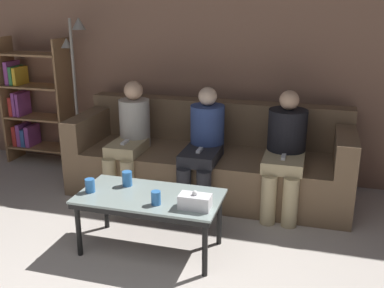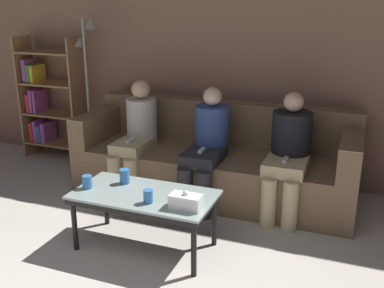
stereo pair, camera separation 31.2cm
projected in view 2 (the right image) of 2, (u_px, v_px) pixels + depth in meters
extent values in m
cube|color=#8C6651|center=(233.00, 54.00, 4.55)|extent=(12.00, 0.06, 2.60)
cube|color=brown|center=(213.00, 173.00, 4.36)|extent=(2.66, 0.90, 0.43)
cube|color=brown|center=(225.00, 122.00, 4.54)|extent=(2.66, 0.20, 0.42)
cube|color=brown|center=(101.00, 124.00, 4.68)|extent=(0.18, 0.90, 0.30)
cube|color=brown|center=(351.00, 152.00, 3.83)|extent=(0.18, 0.90, 0.30)
cube|color=#8C9E99|center=(144.00, 195.00, 3.34)|extent=(1.06, 0.55, 0.02)
cube|color=black|center=(144.00, 198.00, 3.35)|extent=(1.04, 0.53, 0.04)
cylinder|color=black|center=(75.00, 226.00, 3.38)|extent=(0.04, 0.04, 0.39)
cylinder|color=black|center=(194.00, 251.00, 3.05)|extent=(0.04, 0.04, 0.39)
cylinder|color=black|center=(106.00, 202.00, 3.77)|extent=(0.04, 0.04, 0.39)
cylinder|color=black|center=(214.00, 222.00, 3.45)|extent=(0.04, 0.04, 0.39)
cylinder|color=#3372BF|center=(125.00, 176.00, 3.50)|extent=(0.08, 0.08, 0.12)
cylinder|color=#3372BF|center=(87.00, 182.00, 3.41)|extent=(0.07, 0.07, 0.10)
cylinder|color=#3372BF|center=(148.00, 196.00, 3.17)|extent=(0.07, 0.07, 0.10)
cube|color=white|center=(186.00, 202.00, 3.09)|extent=(0.22, 0.12, 0.10)
sphere|color=white|center=(186.00, 193.00, 3.07)|extent=(0.04, 0.04, 0.04)
cube|color=#9E754C|center=(28.00, 97.00, 5.37)|extent=(0.02, 0.32, 1.43)
cube|color=#9E754C|center=(79.00, 101.00, 5.12)|extent=(0.02, 0.32, 1.43)
cube|color=#9E754C|center=(57.00, 143.00, 5.41)|extent=(0.73, 0.32, 0.02)
cube|color=red|center=(37.00, 130.00, 5.46)|extent=(0.05, 0.24, 0.23)
cube|color=#8E4293|center=(41.00, 130.00, 5.44)|extent=(0.05, 0.24, 0.26)
cube|color=#33569E|center=(45.00, 132.00, 5.43)|extent=(0.05, 0.24, 0.20)
cube|color=#8E4293|center=(49.00, 131.00, 5.40)|extent=(0.05, 0.24, 0.24)
cube|color=#9E754C|center=(54.00, 114.00, 5.30)|extent=(0.73, 0.32, 0.02)
cube|color=red|center=(34.00, 102.00, 5.36)|extent=(0.05, 0.24, 0.22)
cube|color=#8E4293|center=(37.00, 100.00, 5.33)|extent=(0.04, 0.24, 0.27)
cube|color=#8E4293|center=(40.00, 101.00, 5.32)|extent=(0.04, 0.24, 0.26)
cube|color=#9E754C|center=(51.00, 84.00, 5.19)|extent=(0.73, 0.32, 0.02)
cube|color=#8E4293|center=(30.00, 70.00, 5.24)|extent=(0.05, 0.24, 0.26)
cube|color=#38844C|center=(34.00, 73.00, 5.23)|extent=(0.04, 0.24, 0.21)
cube|color=gold|center=(38.00, 73.00, 5.21)|extent=(0.04, 0.24, 0.20)
cube|color=#9E754C|center=(48.00, 53.00, 5.08)|extent=(0.73, 0.32, 0.02)
cylinder|color=gray|center=(93.00, 166.00, 5.12)|extent=(0.26, 0.26, 0.02)
cylinder|color=gray|center=(88.00, 96.00, 4.87)|extent=(0.03, 0.03, 1.64)
cone|color=gray|center=(91.00, 23.00, 4.60)|extent=(0.14, 0.14, 0.12)
cone|color=gray|center=(80.00, 42.00, 4.76)|extent=(0.12, 0.12, 0.10)
cylinder|color=tan|center=(115.00, 178.00, 4.23)|extent=(0.13, 0.13, 0.43)
cylinder|color=tan|center=(132.00, 181.00, 4.17)|extent=(0.13, 0.13, 0.43)
cube|color=tan|center=(133.00, 146.00, 4.30)|extent=(0.30, 0.42, 0.10)
cylinder|color=#B7B2A8|center=(142.00, 122.00, 4.43)|extent=(0.30, 0.30, 0.47)
sphere|color=#DBAD89|center=(141.00, 89.00, 4.33)|extent=(0.18, 0.18, 0.18)
cube|color=white|center=(130.00, 141.00, 4.25)|extent=(0.04, 0.12, 0.02)
cylinder|color=#28282D|center=(185.00, 192.00, 3.94)|extent=(0.13, 0.13, 0.43)
cylinder|color=#28282D|center=(204.00, 195.00, 3.88)|extent=(0.13, 0.13, 0.43)
cube|color=#28282D|center=(203.00, 156.00, 4.03)|extent=(0.32, 0.47, 0.10)
cylinder|color=#334784|center=(212.00, 130.00, 4.18)|extent=(0.32, 0.32, 0.46)
sphere|color=beige|center=(213.00, 97.00, 4.08)|extent=(0.17, 0.17, 0.17)
cube|color=white|center=(202.00, 150.00, 3.97)|extent=(0.04, 0.12, 0.02)
cylinder|color=tan|center=(268.00, 203.00, 3.72)|extent=(0.13, 0.13, 0.43)
cylinder|color=tan|center=(290.00, 206.00, 3.66)|extent=(0.13, 0.13, 0.43)
cube|color=tan|center=(286.00, 165.00, 3.80)|extent=(0.34, 0.42, 0.10)
cylinder|color=black|center=(291.00, 138.00, 3.93)|extent=(0.34, 0.34, 0.47)
sphere|color=#DBAD89|center=(294.00, 102.00, 3.83)|extent=(0.17, 0.17, 0.17)
cube|color=white|center=(285.00, 160.00, 3.74)|extent=(0.04, 0.12, 0.02)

